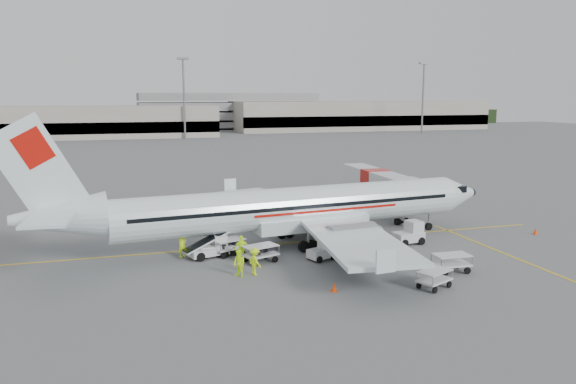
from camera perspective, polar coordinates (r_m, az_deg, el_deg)
The scene contains 26 objects.
ground at distance 45.36m, azimuth 0.74°, elevation -5.14°, with size 360.00×360.00×0.00m, color #56595B.
stripe_lead at distance 45.36m, azimuth 0.74°, elevation -5.14°, with size 44.00×0.20×0.01m, color yellow.
stripe_cross at distance 44.97m, azimuth 21.38°, elevation -5.95°, with size 0.20×20.00×0.01m, color yellow.
terminal_west at distance 173.99m, azimuth -25.90°, elevation 6.35°, with size 110.00×22.00×9.00m, color gray, non-canonical shape.
terminal_east at distance 204.63m, azimuth 7.18°, elevation 7.73°, with size 90.00×26.00×10.00m, color gray, non-canonical shape.
parking_garage at distance 205.44m, azimuth -6.23°, elevation 8.31°, with size 62.00×24.00×14.00m, color slate, non-canonical shape.
treeline at distance 217.37m, azimuth -13.50°, elevation 7.12°, with size 300.00×3.00×6.00m, color black, non-canonical shape.
mast_center at distance 160.83m, azimuth -10.52°, elevation 9.28°, with size 3.20×1.20×22.00m, color slate, non-canonical shape.
mast_east at distance 185.04m, azimuth 13.54°, elevation 9.20°, with size 3.20×1.20×22.00m, color slate, non-canonical shape.
aircraft at distance 43.67m, azimuth 0.87°, elevation 1.23°, with size 37.65×29.51×10.38m, color white, non-canonical shape.
jet_bridge at distance 57.47m, azimuth 8.84°, elevation 0.10°, with size 3.10×16.51×4.33m, color silver, non-canonical shape.
belt_loader at distance 41.57m, azimuth -7.66°, elevation -4.71°, with size 4.92×1.84×2.66m, color silver, non-canonical shape.
tug_fore at distance 45.70m, azimuth 12.12°, elevation -4.06°, with size 2.38×1.36×1.84m, color silver, non-canonical shape.
tug_mid at distance 40.56m, azimuth 3.43°, elevation -5.84°, with size 1.97×1.13×1.52m, color silver, non-canonical shape.
tug_aft at distance 41.72m, azimuth -7.49°, elevation -5.43°, with size 2.04×1.17×1.58m, color silver, non-canonical shape.
cart_loaded_a at distance 39.94m, azimuth -2.82°, elevation -6.29°, with size 2.39×1.41×1.25m, color silver, non-canonical shape.
cart_loaded_b at distance 41.95m, azimuth -6.06°, elevation -5.57°, with size 2.32×1.37×1.21m, color silver, non-canonical shape.
cart_empty_a at distance 35.84m, azimuth 14.64°, elevation -8.57°, with size 2.18×1.29×1.14m, color silver, non-canonical shape.
cart_empty_b at distance 39.25m, azimuth 16.27°, elevation -6.96°, with size 2.39×1.41×1.25m, color silver, non-canonical shape.
cone_nose at distance 52.35m, azimuth 23.84°, elevation -3.62°, with size 0.38×0.38×0.63m, color #E93C08.
cone_port at distance 54.16m, azimuth -6.16°, elevation -2.42°, with size 0.38×0.38×0.62m, color #E93C08.
cone_stbd at distance 34.34m, azimuth 4.70°, elevation -9.57°, with size 0.36×0.36×0.59m, color #E93C08.
crew_a at distance 41.87m, azimuth -10.69°, elevation -5.22°, with size 0.70×0.46×1.92m, color #B9E213.
crew_b at distance 36.79m, azimuth -4.98°, elevation -7.25°, with size 0.88×0.69×1.81m, color #B9E213.
crew_c at distance 37.16m, azimuth -3.38°, elevation -7.05°, with size 1.18×0.68×1.82m, color #B9E213.
crew_d at distance 40.14m, azimuth -4.74°, elevation -5.74°, with size 1.12×0.46×1.90m, color #B9E213.
Camera 1 is at (-13.32, -41.79, 11.58)m, focal length 35.00 mm.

